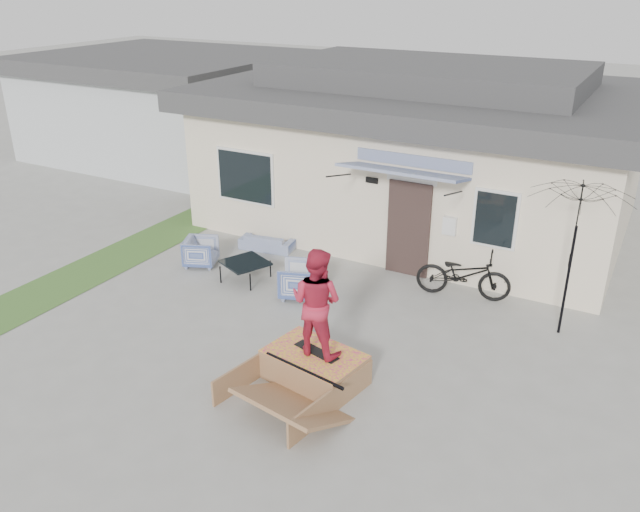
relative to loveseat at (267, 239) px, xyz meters
The scene contains 13 objects.
ground 4.79m from the loveseat, 59.55° to the right, with size 90.00×90.00×0.00m, color gray.
grass_strip 3.50m from the loveseat, 142.51° to the right, with size 1.40×8.00×0.01m, color #3A6329.
house 4.87m from the loveseat, 57.88° to the left, with size 10.80×8.49×4.10m.
neighbor_house 10.10m from the loveseat, 143.97° to the left, with size 8.60×7.60×3.50m.
loveseat is the anchor object (origin of this frame).
armchair_left 1.68m from the loveseat, 118.89° to the right, with size 0.69×0.64×0.71m, color #314891.
armchair_right 2.58m from the loveseat, 41.81° to the right, with size 0.78×0.73×0.80m, color #314891.
coffee_table 1.71m from the loveseat, 72.38° to the right, with size 0.86×0.86×0.42m, color black.
bicycle 4.85m from the loveseat, ahead, with size 0.66×1.90×1.21m, color black.
patio_umbrella 7.04m from the loveseat, ahead, with size 2.06×1.95×2.20m.
skate_ramp 5.55m from the loveseat, 48.91° to the right, with size 1.52×2.03×0.51m, color #8C623E, non-canonical shape.
skateboard 5.52m from the loveseat, 48.50° to the right, with size 0.83×0.21×0.05m, color black.
skater 5.64m from the loveseat, 48.50° to the right, with size 0.87×0.67×1.78m, color #C1253F.
Camera 1 is at (5.54, -7.72, 6.10)m, focal length 36.26 mm.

